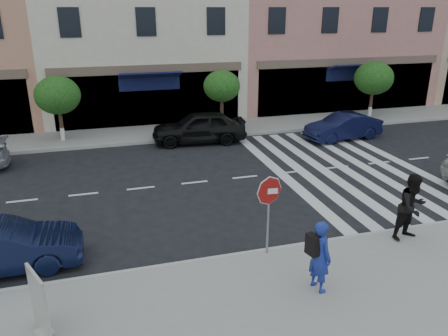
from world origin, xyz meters
The scene contains 14 objects.
ground centered at (0.00, 0.00, 0.00)m, with size 120.00×120.00×0.00m, color black.
sidewalk_near centered at (0.00, -3.75, 0.07)m, with size 60.00×4.50×0.15m, color gray.
sidewalk_far centered at (0.00, 11.00, 0.07)m, with size 60.00×3.00×0.15m, color gray.
building_centre centered at (-0.50, 17.00, 5.50)m, with size 11.00×9.00×11.00m, color beige.
building_east_mid centered at (11.50, 17.00, 6.50)m, with size 13.00×9.00×13.00m, color tan.
street_tree_wb centered at (-5.00, 10.80, 2.31)m, with size 2.10×2.10×3.06m.
street_tree_c centered at (3.00, 10.80, 2.36)m, with size 1.90×1.90×3.04m.
street_tree_ea centered at (12.00, 10.80, 2.39)m, with size 2.20×2.20×3.19m.
stop_sign centered at (0.69, -1.67, 1.73)m, with size 0.76×0.13×2.15m.
photographer centered at (1.23, -3.42, 1.00)m, with size 0.62×0.41×1.71m, color navy.
walker centered at (4.74, -2.00, 1.09)m, with size 0.91×0.71×1.88m, color black.
poster_board centered at (-4.62, -3.25, 0.82)m, with size 0.43×0.85×1.39m.
car_far_mid centered at (1.35, 9.04, 0.76)m, with size 1.80×4.48×1.53m, color black.
car_far_right centered at (8.34, 7.60, 0.64)m, with size 1.35×3.88×1.28m, color black.
Camera 1 is at (-3.15, -10.90, 6.18)m, focal length 35.00 mm.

